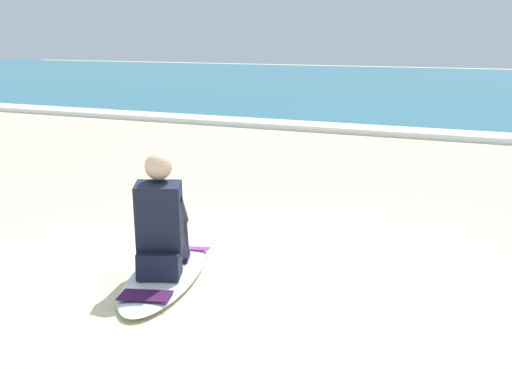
{
  "coord_description": "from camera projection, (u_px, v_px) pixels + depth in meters",
  "views": [
    {
      "loc": [
        3.03,
        -4.94,
        1.88
      ],
      "look_at": [
        -0.16,
        0.95,
        0.55
      ],
      "focal_mm": 52.81,
      "sensor_mm": 36.0,
      "label": 1
    }
  ],
  "objects": [
    {
      "name": "surfer_seated",
      "position": [
        161.0,
        227.0,
        5.78
      ],
      "size": [
        0.61,
        0.77,
        0.95
      ],
      "color": "black",
      "rests_on": "surfboard_main"
    },
    {
      "name": "breaking_foam",
      "position": [
        472.0,
        136.0,
        13.81
      ],
      "size": [
        80.0,
        0.9,
        0.11
      ],
      "primitive_type": "cube",
      "color": "white",
      "rests_on": "ground"
    },
    {
      "name": "surfboard_main",
      "position": [
        167.0,
        272.0,
        5.96
      ],
      "size": [
        1.23,
        2.08,
        0.08
      ],
      "color": "silver",
      "rests_on": "ground"
    },
    {
      "name": "ground_plane",
      "position": [
        217.0,
        274.0,
        6.04
      ],
      "size": [
        80.0,
        80.0,
        0.0
      ],
      "primitive_type": "plane",
      "color": "beige"
    }
  ]
}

